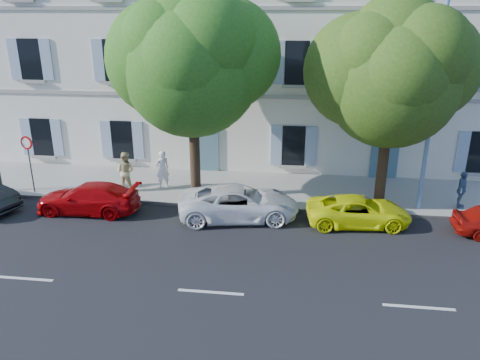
# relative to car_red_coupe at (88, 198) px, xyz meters

# --- Properties ---
(ground) EXTENTS (90.00, 90.00, 0.00)m
(ground) POSITION_rel_car_red_coupe_xyz_m (6.11, -1.18, -0.61)
(ground) COLOR black
(sidewalk) EXTENTS (36.00, 4.50, 0.15)m
(sidewalk) POSITION_rel_car_red_coupe_xyz_m (6.11, 3.27, -0.54)
(sidewalk) COLOR #A09E96
(sidewalk) RESTS_ON ground
(kerb) EXTENTS (36.00, 0.16, 0.16)m
(kerb) POSITION_rel_car_red_coupe_xyz_m (6.11, 1.10, -0.53)
(kerb) COLOR #9E998E
(kerb) RESTS_ON ground
(building) EXTENTS (28.00, 7.00, 12.00)m
(building) POSITION_rel_car_red_coupe_xyz_m (6.11, 9.02, 5.39)
(building) COLOR white
(building) RESTS_ON ground
(car_red_coupe) EXTENTS (4.24, 1.74, 1.23)m
(car_red_coupe) POSITION_rel_car_red_coupe_xyz_m (0.00, 0.00, 0.00)
(car_red_coupe) COLOR #AD0408
(car_red_coupe) RESTS_ON ground
(car_white_coupe) EXTENTS (5.09, 2.97, 1.33)m
(car_white_coupe) POSITION_rel_car_red_coupe_xyz_m (6.26, 0.17, 0.05)
(car_white_coupe) COLOR white
(car_white_coupe) RESTS_ON ground
(car_yellow_supercar) EXTENTS (4.17, 2.22, 1.12)m
(car_yellow_supercar) POSITION_rel_car_red_coupe_xyz_m (10.97, 0.20, -0.06)
(car_yellow_supercar) COLOR #F5FF0A
(car_yellow_supercar) RESTS_ON ground
(tree_left) EXTENTS (5.60, 5.60, 8.68)m
(tree_left) POSITION_rel_car_red_coupe_xyz_m (4.16, 1.77, 5.12)
(tree_left) COLOR #3A2819
(tree_left) RESTS_ON sidewalk
(tree_right) EXTENTS (5.28, 5.28, 8.14)m
(tree_right) POSITION_rel_car_red_coupe_xyz_m (12.00, 1.90, 4.75)
(tree_right) COLOR #3A2819
(tree_right) RESTS_ON sidewalk
(road_sign) EXTENTS (0.60, 0.15, 2.60)m
(road_sign) POSITION_rel_car_red_coupe_xyz_m (-3.28, 1.49, 1.41)
(road_sign) COLOR #383A3D
(road_sign) RESTS_ON sidewalk
(street_lamp) EXTENTS (0.34, 1.88, 8.81)m
(street_lamp) POSITION_rel_car_red_coupe_xyz_m (13.61, 1.61, 4.53)
(street_lamp) COLOR #7293BF
(street_lamp) RESTS_ON sidewalk
(pedestrian_a) EXTENTS (0.77, 0.73, 1.76)m
(pedestrian_a) POSITION_rel_car_red_coupe_xyz_m (2.39, 2.79, 0.42)
(pedestrian_a) COLOR white
(pedestrian_a) RESTS_ON sidewalk
(pedestrian_b) EXTENTS (0.94, 0.77, 1.81)m
(pedestrian_b) POSITION_rel_car_red_coupe_xyz_m (0.81, 2.24, 0.44)
(pedestrian_b) COLOR #D2C186
(pedestrian_b) RESTS_ON sidewalk
(pedestrian_c) EXTENTS (0.65, 1.00, 1.59)m
(pedestrian_c) POSITION_rel_car_red_coupe_xyz_m (15.30, 2.03, 0.33)
(pedestrian_c) COLOR #496386
(pedestrian_c) RESTS_ON sidewalk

